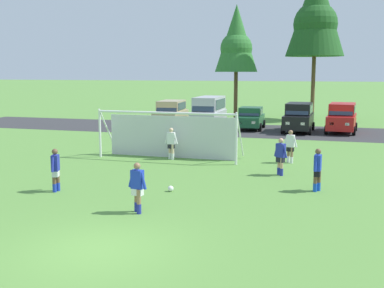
{
  "coord_description": "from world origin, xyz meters",
  "views": [
    {
      "loc": [
        5.63,
        -10.49,
        4.5
      ],
      "look_at": [
        0.31,
        7.28,
        1.68
      ],
      "focal_mm": 44.79,
      "sensor_mm": 36.0,
      "label": 1
    }
  ],
  "objects_px": {
    "player_winger_right": "(137,188)",
    "player_defender_far": "(56,170)",
    "player_striker_near": "(290,146)",
    "parked_car_slot_center_right": "(342,118)",
    "parked_car_slot_far_left": "(171,114)",
    "player_winger_left": "(281,157)",
    "parked_car_slot_center_left": "(251,118)",
    "parked_car_slot_center": "(299,117)",
    "soccer_ball": "(171,189)",
    "parked_car_slot_left": "(209,112)",
    "soccer_goal": "(170,134)",
    "player_midfield_center": "(171,144)",
    "player_trailing_back": "(317,170)"
  },
  "relations": [
    {
      "from": "player_winger_right",
      "to": "player_defender_far",
      "type": "bearing_deg",
      "value": 157.63
    },
    {
      "from": "player_striker_near",
      "to": "player_winger_right",
      "type": "bearing_deg",
      "value": -111.26
    },
    {
      "from": "parked_car_slot_center_right",
      "to": "parked_car_slot_far_left",
      "type": "bearing_deg",
      "value": -178.04
    },
    {
      "from": "player_winger_left",
      "to": "parked_car_slot_far_left",
      "type": "distance_m",
      "value": 19.06
    },
    {
      "from": "parked_car_slot_center_left",
      "to": "parked_car_slot_center",
      "type": "relative_size",
      "value": 0.92
    },
    {
      "from": "player_striker_near",
      "to": "parked_car_slot_center_left",
      "type": "distance_m",
      "value": 14.0
    },
    {
      "from": "soccer_ball",
      "to": "parked_car_slot_left",
      "type": "distance_m",
      "value": 20.31
    },
    {
      "from": "player_winger_left",
      "to": "parked_car_slot_left",
      "type": "xyz_separation_m",
      "value": [
        -7.37,
        15.83,
        0.52
      ]
    },
    {
      "from": "soccer_goal",
      "to": "player_midfield_center",
      "type": "xyz_separation_m",
      "value": [
        0.17,
        -0.34,
        -0.47
      ]
    },
    {
      "from": "soccer_ball",
      "to": "player_striker_near",
      "type": "bearing_deg",
      "value": 61.98
    },
    {
      "from": "parked_car_slot_left",
      "to": "player_winger_right",
      "type": "bearing_deg",
      "value": -81.01
    },
    {
      "from": "parked_car_slot_far_left",
      "to": "parked_car_slot_center_right",
      "type": "height_order",
      "value": "same"
    },
    {
      "from": "soccer_ball",
      "to": "parked_car_slot_far_left",
      "type": "bearing_deg",
      "value": 109.09
    },
    {
      "from": "player_defender_far",
      "to": "player_winger_right",
      "type": "bearing_deg",
      "value": -22.37
    },
    {
      "from": "player_midfield_center",
      "to": "player_defender_far",
      "type": "relative_size",
      "value": 1.0
    },
    {
      "from": "parked_car_slot_center_right",
      "to": "player_trailing_back",
      "type": "bearing_deg",
      "value": -93.21
    },
    {
      "from": "soccer_ball",
      "to": "player_winger_right",
      "type": "xyz_separation_m",
      "value": [
        -0.11,
        -2.9,
        0.71
      ]
    },
    {
      "from": "player_trailing_back",
      "to": "parked_car_slot_center_left",
      "type": "relative_size",
      "value": 0.38
    },
    {
      "from": "player_midfield_center",
      "to": "parked_car_slot_center_right",
      "type": "relative_size",
      "value": 0.35
    },
    {
      "from": "parked_car_slot_far_left",
      "to": "parked_car_slot_center_right",
      "type": "distance_m",
      "value": 13.27
    },
    {
      "from": "parked_car_slot_center_right",
      "to": "parked_car_slot_left",
      "type": "bearing_deg",
      "value": -177.23
    },
    {
      "from": "player_winger_left",
      "to": "player_winger_right",
      "type": "height_order",
      "value": "same"
    },
    {
      "from": "parked_car_slot_left",
      "to": "player_winger_left",
      "type": "bearing_deg",
      "value": -65.04
    },
    {
      "from": "soccer_ball",
      "to": "player_midfield_center",
      "type": "xyz_separation_m",
      "value": [
        -2.17,
        6.34,
        0.71
      ]
    },
    {
      "from": "soccer_ball",
      "to": "player_defender_far",
      "type": "bearing_deg",
      "value": -163.39
    },
    {
      "from": "player_winger_left",
      "to": "player_winger_right",
      "type": "bearing_deg",
      "value": -118.24
    },
    {
      "from": "player_midfield_center",
      "to": "parked_car_slot_center_right",
      "type": "height_order",
      "value": "parked_car_slot_center_right"
    },
    {
      "from": "player_defender_far",
      "to": "parked_car_slot_center_right",
      "type": "distance_m",
      "value": 24.07
    },
    {
      "from": "soccer_ball",
      "to": "parked_car_slot_center_right",
      "type": "bearing_deg",
      "value": 72.71
    },
    {
      "from": "player_winger_left",
      "to": "parked_car_slot_left",
      "type": "distance_m",
      "value": 17.47
    },
    {
      "from": "player_midfield_center",
      "to": "player_defender_far",
      "type": "bearing_deg",
      "value": -104.67
    },
    {
      "from": "soccer_ball",
      "to": "player_trailing_back",
      "type": "bearing_deg",
      "value": 17.06
    },
    {
      "from": "soccer_ball",
      "to": "parked_car_slot_left",
      "type": "bearing_deg",
      "value": 100.58
    },
    {
      "from": "player_midfield_center",
      "to": "parked_car_slot_left",
      "type": "distance_m",
      "value": 13.69
    },
    {
      "from": "player_striker_near",
      "to": "parked_car_slot_far_left",
      "type": "bearing_deg",
      "value": 129.83
    },
    {
      "from": "soccer_goal",
      "to": "player_winger_right",
      "type": "bearing_deg",
      "value": -76.92
    },
    {
      "from": "player_striker_near",
      "to": "parked_car_slot_left",
      "type": "relative_size",
      "value": 0.34
    },
    {
      "from": "player_trailing_back",
      "to": "parked_car_slot_center_left",
      "type": "height_order",
      "value": "parked_car_slot_center_left"
    },
    {
      "from": "parked_car_slot_far_left",
      "to": "parked_car_slot_center_left",
      "type": "xyz_separation_m",
      "value": [
        6.43,
        0.5,
        -0.24
      ]
    },
    {
      "from": "soccer_goal",
      "to": "parked_car_slot_left",
      "type": "xyz_separation_m",
      "value": [
        -1.39,
        13.24,
        0.05
      ]
    },
    {
      "from": "parked_car_slot_center",
      "to": "player_midfield_center",
      "type": "bearing_deg",
      "value": -111.98
    },
    {
      "from": "player_striker_near",
      "to": "player_winger_right",
      "type": "xyz_separation_m",
      "value": [
        -3.9,
        -10.03,
        0.0
      ]
    },
    {
      "from": "soccer_goal",
      "to": "parked_car_slot_far_left",
      "type": "distance_m",
      "value": 14.05
    },
    {
      "from": "player_trailing_back",
      "to": "parked_car_slot_left",
      "type": "height_order",
      "value": "parked_car_slot_left"
    },
    {
      "from": "player_midfield_center",
      "to": "player_winger_left",
      "type": "distance_m",
      "value": 6.23
    },
    {
      "from": "parked_car_slot_left",
      "to": "parked_car_slot_center_left",
      "type": "bearing_deg",
      "value": 9.38
    },
    {
      "from": "soccer_ball",
      "to": "player_winger_right",
      "type": "bearing_deg",
      "value": -92.15
    },
    {
      "from": "parked_car_slot_far_left",
      "to": "parked_car_slot_center_left",
      "type": "relative_size",
      "value": 1.11
    },
    {
      "from": "parked_car_slot_center_left",
      "to": "soccer_ball",
      "type": "bearing_deg",
      "value": -88.65
    },
    {
      "from": "parked_car_slot_center_right",
      "to": "player_winger_right",
      "type": "bearing_deg",
      "value": -105.5
    }
  ]
}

